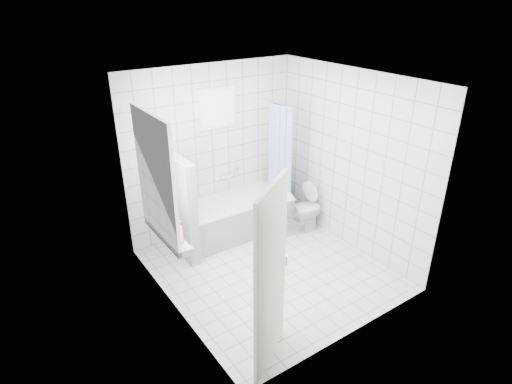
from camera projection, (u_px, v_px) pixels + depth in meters
ground at (270, 269)px, 5.93m from camera, size 3.00×3.00×0.00m
ceiling at (273, 79)px, 4.82m from camera, size 3.00×3.00×0.00m
wall_back at (213, 151)px, 6.49m from camera, size 2.80×0.02×2.60m
wall_front at (360, 235)px, 4.26m from camera, size 2.80×0.02×2.60m
wall_left at (167, 214)px, 4.66m from camera, size 0.02×3.00×2.60m
wall_right at (350, 161)px, 6.09m from camera, size 0.02×3.00×2.60m
window_left at (158, 179)px, 4.78m from camera, size 0.01×0.90×1.40m
window_back at (218, 108)px, 6.23m from camera, size 0.50×0.01×0.50m
window_sill at (167, 234)px, 5.12m from camera, size 0.18×1.02×0.08m
door at (271, 279)px, 4.10m from camera, size 0.68×0.48×2.00m
bathtub at (233, 217)px, 6.70m from camera, size 1.66×0.77×0.58m
partition_wall at (180, 207)px, 6.01m from camera, size 0.15×0.85×1.50m
tiled_ledge at (275, 196)px, 7.42m from camera, size 0.40×0.24×0.55m
toilet at (300, 211)px, 6.75m from camera, size 0.77×0.54×0.71m
curtain_rod at (276, 102)px, 6.35m from camera, size 0.02×0.80×0.02m
shower_curtain at (279, 162)px, 6.63m from camera, size 0.14×0.48×1.78m
tub_faucet at (227, 176)px, 6.76m from camera, size 0.18×0.06×0.06m
sill_bottles at (173, 229)px, 4.92m from camera, size 0.18×0.47×0.30m
ledge_bottles at (277, 176)px, 7.24m from camera, size 0.15×0.18×0.27m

